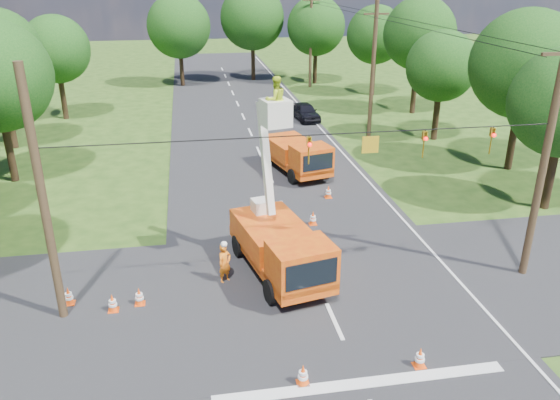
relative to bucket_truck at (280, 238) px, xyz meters
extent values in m
plane|color=#254514|center=(1.32, 16.41, -1.68)|extent=(140.00, 140.00, 0.00)
cube|color=black|center=(1.32, 16.41, -1.68)|extent=(12.00, 100.00, 0.06)
cube|color=black|center=(1.32, -1.59, -1.68)|extent=(56.00, 10.00, 0.07)
cube|color=silver|center=(1.32, -6.79, -1.68)|extent=(9.00, 0.45, 0.02)
cube|color=silver|center=(6.92, 16.41, -1.68)|extent=(0.12, 90.00, 0.02)
cube|color=orange|center=(-0.04, 0.17, -0.93)|extent=(3.54, 6.59, 0.47)
cube|color=orange|center=(0.43, -2.03, -0.12)|extent=(2.61, 2.21, 1.56)
cube|color=black|center=(0.62, -2.89, -0.06)|extent=(1.95, 0.47, 0.99)
cube|color=orange|center=(-0.21, 0.98, -0.27)|extent=(3.20, 4.28, 1.04)
cylinder|color=black|center=(-0.69, -2.00, -1.20)|extent=(0.53, 1.01, 0.96)
cylinder|color=black|center=(1.45, -1.54, -1.20)|extent=(0.53, 1.01, 0.96)
cylinder|color=black|center=(-1.52, 1.87, -1.20)|extent=(0.53, 1.01, 0.96)
cylinder|color=black|center=(0.62, 2.33, -1.20)|extent=(0.53, 1.01, 0.96)
cube|color=silver|center=(-0.45, 2.10, 0.51)|extent=(0.93, 0.93, 0.57)
cube|color=silver|center=(-0.33, 1.54, 2.80)|extent=(0.58, 1.42, 4.52)
cube|color=silver|center=(-0.10, 0.47, 4.94)|extent=(1.17, 1.17, 0.99)
imported|color=#C6E526|center=(-0.10, 0.47, 5.43)|extent=(1.00, 0.89, 1.72)
cube|color=orange|center=(3.01, 12.14, -0.97)|extent=(3.56, 6.28, 0.44)
cube|color=orange|center=(3.54, 10.08, -0.20)|extent=(2.52, 2.16, 1.48)
cube|color=black|center=(3.74, 9.27, -0.15)|extent=(1.83, 0.52, 0.94)
cube|color=orange|center=(2.82, 12.90, -0.35)|extent=(3.15, 4.11, 0.99)
cylinder|color=black|center=(2.47, 10.07, -1.23)|extent=(0.53, 0.96, 0.91)
cylinder|color=black|center=(4.48, 10.58, -1.23)|extent=(0.53, 0.96, 0.91)
cylinder|color=black|center=(1.55, 13.70, -1.23)|extent=(0.53, 0.96, 0.91)
cylinder|color=black|center=(3.56, 14.21, -1.23)|extent=(0.53, 0.96, 0.91)
imported|color=orange|center=(-2.26, -0.18, -0.86)|extent=(0.72, 0.68, 1.65)
imported|color=black|center=(6.32, 24.57, -0.97)|extent=(2.15, 4.32, 1.42)
cone|color=#FF4C0D|center=(-0.43, -6.48, -1.30)|extent=(0.36, 0.36, 0.70)
cube|color=#FF4C0D|center=(-0.43, -6.48, -1.64)|extent=(0.38, 0.38, 0.04)
cylinder|color=white|center=(-0.43, -6.48, -1.24)|extent=(0.26, 0.26, 0.09)
cylinder|color=white|center=(-0.43, -6.48, -1.39)|extent=(0.31, 0.31, 0.09)
cone|color=#FF4C0D|center=(3.32, -6.33, -1.30)|extent=(0.36, 0.36, 0.70)
cube|color=#FF4C0D|center=(3.32, -6.33, -1.64)|extent=(0.38, 0.38, 0.04)
cylinder|color=white|center=(3.32, -6.33, -1.24)|extent=(0.26, 0.26, 0.09)
cylinder|color=white|center=(3.32, -6.33, -1.39)|extent=(0.31, 0.31, 0.09)
cone|color=#FF4C0D|center=(2.36, 4.40, -1.30)|extent=(0.36, 0.36, 0.70)
cube|color=#FF4C0D|center=(2.36, 4.40, -1.64)|extent=(0.38, 0.38, 0.04)
cylinder|color=white|center=(2.36, 4.40, -1.24)|extent=(0.26, 0.26, 0.09)
cylinder|color=white|center=(2.36, 4.40, -1.39)|extent=(0.31, 0.31, 0.09)
cone|color=#FF4C0D|center=(3.96, 7.60, -1.30)|extent=(0.36, 0.36, 0.70)
cube|color=#FF4C0D|center=(3.96, 7.60, -1.64)|extent=(0.38, 0.38, 0.04)
cylinder|color=white|center=(3.96, 7.60, -1.24)|extent=(0.26, 0.26, 0.09)
cylinder|color=white|center=(3.96, 7.60, -1.39)|extent=(0.31, 0.31, 0.09)
cone|color=#FF4C0D|center=(-5.52, -1.31, -1.30)|extent=(0.36, 0.36, 0.70)
cube|color=#FF4C0D|center=(-5.52, -1.31, -1.64)|extent=(0.38, 0.38, 0.04)
cylinder|color=white|center=(-5.52, -1.31, -1.24)|extent=(0.26, 0.26, 0.09)
cylinder|color=white|center=(-5.52, -1.31, -1.39)|extent=(0.31, 0.31, 0.09)
cone|color=#FF4C0D|center=(-6.45, -1.58, -1.30)|extent=(0.36, 0.36, 0.70)
cube|color=#FF4C0D|center=(-6.45, -1.58, -1.64)|extent=(0.38, 0.38, 0.04)
cylinder|color=white|center=(-6.45, -1.58, -1.24)|extent=(0.26, 0.26, 0.09)
cylinder|color=white|center=(-6.45, -1.58, -1.39)|extent=(0.31, 0.31, 0.09)
cone|color=#FF4C0D|center=(-8.11, -0.83, -1.30)|extent=(0.36, 0.36, 0.70)
cube|color=#FF4C0D|center=(-8.11, -0.83, -1.64)|extent=(0.38, 0.38, 0.04)
cylinder|color=white|center=(-8.11, -0.83, -1.24)|extent=(0.26, 0.26, 0.09)
cylinder|color=white|center=(-8.11, -0.83, -1.39)|extent=(0.31, 0.31, 0.09)
cone|color=#FF4C0D|center=(4.39, 13.29, -1.30)|extent=(0.36, 0.36, 0.70)
cube|color=#FF4C0D|center=(4.39, 13.29, -1.64)|extent=(0.38, 0.38, 0.04)
cylinder|color=white|center=(4.39, 13.29, -1.24)|extent=(0.26, 0.26, 0.09)
cylinder|color=white|center=(4.39, 13.29, -1.39)|extent=(0.31, 0.31, 0.09)
cylinder|color=#4C3823|center=(9.82, -1.59, 3.32)|extent=(0.30, 0.30, 10.00)
cylinder|color=#4C3823|center=(9.82, 18.41, 3.32)|extent=(0.30, 0.30, 10.00)
cube|color=#4C3823|center=(9.82, 18.41, 7.12)|extent=(1.80, 0.12, 0.12)
cylinder|color=#4C3823|center=(9.82, 38.41, 3.32)|extent=(0.30, 0.30, 10.00)
cube|color=#4C3823|center=(9.82, 38.41, 7.12)|extent=(1.80, 0.12, 0.12)
cylinder|color=#4C3823|center=(-8.18, -1.59, 2.82)|extent=(0.30, 0.30, 9.00)
cylinder|color=black|center=(0.82, -1.59, 4.62)|extent=(18.00, 0.04, 0.04)
cube|color=#B88F16|center=(2.92, -1.59, 4.17)|extent=(0.60, 0.05, 0.60)
imported|color=#B88F16|center=(0.72, -1.59, 4.07)|extent=(0.16, 0.20, 1.00)
sphere|color=#FF0C0C|center=(0.72, -1.71, 4.32)|extent=(0.14, 0.14, 0.14)
imported|color=#B88F16|center=(4.92, -1.59, 4.07)|extent=(0.16, 0.20, 1.00)
sphere|color=#FF0C0C|center=(4.92, -1.71, 4.32)|extent=(0.14, 0.14, 0.14)
imported|color=#B88F16|center=(7.52, -1.59, 4.07)|extent=(0.16, 0.20, 1.00)
sphere|color=#FF0C0C|center=(7.52, -1.71, 4.32)|extent=(0.14, 0.14, 0.14)
cylinder|color=#382616|center=(-13.68, 13.41, 0.50)|extent=(0.44, 0.44, 4.36)
cylinder|color=#382616|center=(-15.48, 20.41, 0.63)|extent=(0.44, 0.44, 4.62)
cylinder|color=#382616|center=(-13.48, 28.41, 0.34)|extent=(0.44, 0.44, 4.05)
sphere|color=#114012|center=(-13.48, 28.41, 4.02)|extent=(5.40, 5.40, 5.40)
cylinder|color=#382616|center=(14.82, 4.41, 0.30)|extent=(0.44, 0.44, 3.96)
cylinder|color=#382616|center=(16.32, 10.41, 0.61)|extent=(0.44, 0.44, 4.58)
sphere|color=#114012|center=(16.32, 10.41, 4.77)|extent=(6.40, 6.40, 6.40)
cylinder|color=#382616|center=(14.52, 17.41, 0.21)|extent=(0.44, 0.44, 3.78)
sphere|color=#114012|center=(14.52, 17.41, 3.65)|extent=(5.00, 5.00, 5.00)
cylinder|color=#382616|center=(16.12, 25.41, 0.70)|extent=(0.44, 0.44, 4.75)
sphere|color=#114012|center=(16.12, 25.41, 5.02)|extent=(6.00, 6.00, 6.00)
cylinder|color=#382616|center=(15.12, 33.41, 0.39)|extent=(0.44, 0.44, 4.14)
sphere|color=#114012|center=(15.12, 33.41, 4.15)|extent=(5.60, 5.60, 5.60)
cylinder|color=#382616|center=(-3.68, 41.41, 0.52)|extent=(0.44, 0.44, 4.40)
sphere|color=#114012|center=(-3.68, 41.41, 4.52)|extent=(6.60, 6.60, 6.60)
cylinder|color=#382616|center=(4.32, 43.41, 0.74)|extent=(0.44, 0.44, 4.84)
sphere|color=#114012|center=(4.32, 43.41, 5.14)|extent=(7.00, 7.00, 7.00)
cylinder|color=#382616|center=(10.82, 40.41, 0.48)|extent=(0.44, 0.44, 4.31)
sphere|color=#114012|center=(10.82, 40.41, 4.40)|extent=(6.20, 6.20, 6.20)
camera|label=1|loc=(-3.30, -19.14, 9.75)|focal=35.00mm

